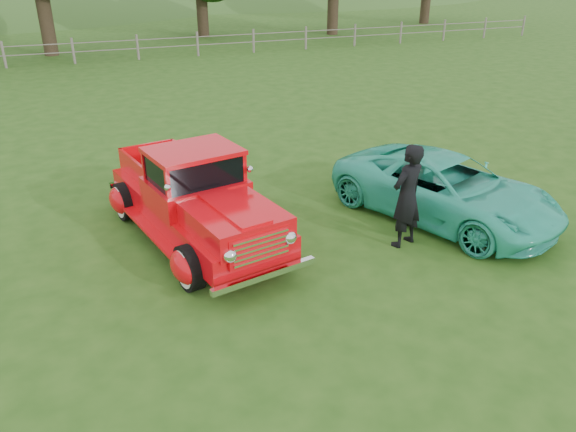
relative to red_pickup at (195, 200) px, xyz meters
name	(u,v)px	position (x,y,z in m)	size (l,w,h in m)	color
ground	(328,276)	(1.70, -2.10, -0.80)	(140.00, 140.00, 0.00)	#244B14
distant_hills	(55,49)	(-2.39, 57.36, -5.34)	(116.00, 60.00, 18.00)	#2B5820
fence_line	(138,47)	(1.70, 19.90, -0.19)	(48.00, 0.12, 1.20)	slate
red_pickup	(195,200)	(0.00, 0.00, 0.00)	(2.96, 5.24, 1.78)	black
teal_sedan	(445,189)	(4.79, -0.92, -0.16)	(2.11, 4.57, 1.27)	#30C2A2
man	(407,196)	(3.45, -1.59, 0.16)	(0.70, 0.46, 1.92)	black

